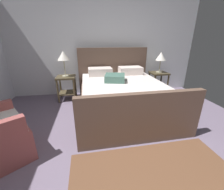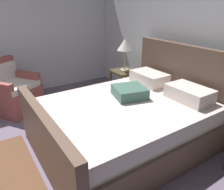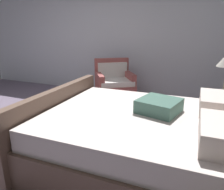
% 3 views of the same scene
% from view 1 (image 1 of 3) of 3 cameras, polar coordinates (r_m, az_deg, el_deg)
% --- Properties ---
extents(wall_back, '(5.05, 0.12, 2.58)m').
position_cam_1_polar(wall_back, '(4.09, -2.76, 19.02)').
color(wall_back, silver).
rests_on(wall_back, ground).
extents(bed, '(1.85, 2.26, 1.25)m').
position_cam_1_polar(bed, '(3.08, 3.87, 0.36)').
color(bed, brown).
rests_on(bed, ground).
extents(nightstand_right, '(0.44, 0.44, 0.60)m').
position_cam_1_polar(nightstand_right, '(4.22, 17.77, 5.88)').
color(nightstand_right, '#493E28').
rests_on(nightstand_right, ground).
extents(table_lamp_right, '(0.27, 0.27, 0.53)m').
position_cam_1_polar(table_lamp_right, '(4.12, 18.73, 14.06)').
color(table_lamp_right, '#B7B293').
rests_on(table_lamp_right, nightstand_right).
extents(nightstand_left, '(0.44, 0.44, 0.60)m').
position_cam_1_polar(nightstand_left, '(3.77, -17.47, 4.13)').
color(nightstand_left, '#493E28').
rests_on(nightstand_left, ground).
extents(table_lamp_left, '(0.28, 0.28, 0.59)m').
position_cam_1_polar(table_lamp_left, '(3.64, -18.65, 14.23)').
color(table_lamp_left, '#B7B293').
rests_on(table_lamp_left, nightstand_left).
extents(area_rug, '(1.93, 1.22, 0.01)m').
position_cam_1_polar(area_rug, '(1.87, 18.42, -30.49)').
color(area_rug, brown).
rests_on(area_rug, ground).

